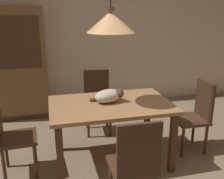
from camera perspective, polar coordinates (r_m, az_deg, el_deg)
name	(u,v)px	position (r m, az deg, el deg)	size (l,w,h in m)	color
back_wall	(89,29)	(4.89, -5.01, 13.22)	(6.40, 0.10, 2.90)	beige
dining_table	(111,111)	(3.02, -0.28, -4.82)	(1.40, 0.90, 0.75)	#A87A4C
chair_right_side	(196,113)	(3.50, 18.07, -5.02)	(0.42, 0.42, 0.93)	#472D1E
chair_left_side	(10,133)	(3.04, -21.68, -8.86)	(0.42, 0.42, 0.93)	#472D1E
chair_near_front	(135,163)	(2.34, 5.04, -15.82)	(0.40, 0.40, 0.93)	#472D1E
chair_far_back	(97,98)	(3.88, -3.27, -1.97)	(0.43, 0.43, 0.93)	#472D1E
cat_sleeping	(109,96)	(3.00, -0.60, -1.38)	(0.40, 0.31, 0.16)	beige
pendant_lamp	(111,22)	(2.81, -0.32, 14.76)	(0.52, 0.52, 1.30)	#E0A86B
hutch_bookcase	(12,66)	(4.61, -21.17, 4.85)	(1.12, 0.45, 1.85)	brown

